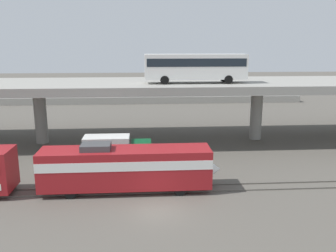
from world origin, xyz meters
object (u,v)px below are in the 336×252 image
Objects in this scene: train_locomotive at (134,166)px; parked_car_0 at (248,87)px; parked_car_5 at (97,91)px; service_truck_west at (116,150)px; parked_car_3 at (166,88)px; parked_car_4 at (246,89)px; parked_car_1 at (46,91)px; transit_bus_on_overpass at (196,66)px; parked_car_6 at (101,88)px; parked_car_2 at (108,90)px.

train_locomotive is 3.27× the size of parked_car_0.
train_locomotive is 3.63× the size of parked_car_5.
parked_car_5 is (-6.85, 41.65, 0.57)m from service_truck_west.
parked_car_3 is 17.96m from parked_car_4.
parked_car_4 is at bearing -179.73° from parked_car_1.
transit_bus_on_overpass is 2.56× the size of parked_car_6.
transit_bus_on_overpass reaches higher than train_locomotive.
parked_car_6 is (-32.36, 3.95, -0.00)m from parked_car_4.
parked_car_3 is (8.20, 46.99, 0.57)m from service_truck_west.
service_truck_west is 47.86m from parked_car_6.
transit_bus_on_overpass reaches higher than parked_car_3.
service_truck_west is 42.21m from parked_car_5.
service_truck_west is 47.71m from parked_car_3.
parked_car_0 is 32.28m from parked_car_2.
parked_car_2 is (13.06, 1.48, 0.00)m from parked_car_1.
parked_car_5 is (11.13, -1.59, 0.00)m from parked_car_1.
parked_car_2 is 13.32m from parked_car_3.
parked_car_2 is at bearing 9.80° from parked_car_3.
parked_car_3 is 1.00× the size of parked_car_6.
transit_bus_on_overpass is at bearing 91.31° from parked_car_3.
parked_car_3 and parked_car_6 have the same top height.
parked_car_0 and parked_car_5 have the same top height.
parked_car_2 is (-6.97, 51.55, 0.01)m from train_locomotive.
parked_car_3 is at bearing 168.62° from parked_car_4.
service_truck_west is 1.58× the size of parked_car_2.
parked_car_2 is 0.92× the size of parked_car_3.
train_locomotive reaches higher than parked_car_5.
parked_car_6 is (-1.64, 2.67, 0.00)m from parked_car_2.
parked_car_4 and parked_car_6 have the same top height.
train_locomotive reaches higher than parked_car_0.
service_truck_west is 1.47× the size of parked_car_0.
transit_bus_on_overpass is 1.76× the size of service_truck_west.
service_truck_west is at bearing 96.28° from parked_car_2.
service_truck_west is at bearing -80.66° from parked_car_5.
parked_car_3 is at bearing 83.48° from train_locomotive.
parked_car_3 is at bearing 19.55° from parked_car_5.
parked_car_3 is at bearing -1.58° from parked_car_6.
parked_car_2 is at bearing 177.62° from parked_car_4.
train_locomotive is 3.21× the size of parked_car_4.
train_locomotive is at bearing 97.70° from parked_car_2.
parked_car_5 is (-1.93, -3.08, -0.00)m from parked_car_2.
train_locomotive is 3.50× the size of parked_car_2.
train_locomotive is 17.36m from transit_bus_on_overpass.
parked_car_1 is 43.79m from parked_car_4.
parked_car_6 is at bearing 173.04° from parked_car_4.
parked_car_3 is (-0.91, 39.80, -7.41)m from transit_bus_on_overpass.
parked_car_5 is at bearing -176.85° from parked_car_4.
parked_car_5 is at bearing -92.89° from parked_car_6.
parked_car_2 is 0.92× the size of parked_car_6.
train_locomotive is at bearing -115.30° from parked_car_0.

